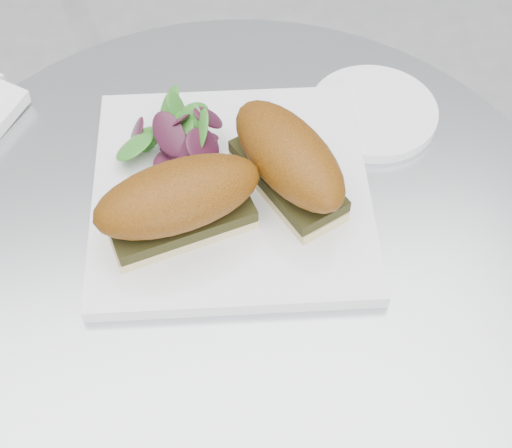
{
  "coord_description": "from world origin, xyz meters",
  "views": [
    {
      "loc": [
        -0.06,
        -0.4,
        1.31
      ],
      "look_at": [
        0.02,
        -0.01,
        0.77
      ],
      "focal_mm": 50.0,
      "sensor_mm": 36.0,
      "label": 1
    }
  ],
  "objects_px": {
    "sandwich_right": "(288,161)",
    "plate": "(231,191)",
    "sandwich_left": "(179,202)",
    "saucer": "(373,112)"
  },
  "relations": [
    {
      "from": "sandwich_right",
      "to": "saucer",
      "type": "relative_size",
      "value": 1.18
    },
    {
      "from": "plate",
      "to": "sandwich_left",
      "type": "xyz_separation_m",
      "value": [
        -0.06,
        -0.04,
        0.05
      ]
    },
    {
      "from": "sandwich_left",
      "to": "sandwich_right",
      "type": "bearing_deg",
      "value": 3.59
    },
    {
      "from": "sandwich_left",
      "to": "plate",
      "type": "bearing_deg",
      "value": 26.17
    },
    {
      "from": "plate",
      "to": "saucer",
      "type": "relative_size",
      "value": 1.95
    },
    {
      "from": "sandwich_left",
      "to": "sandwich_right",
      "type": "xyz_separation_m",
      "value": [
        0.11,
        0.03,
        0.0
      ]
    },
    {
      "from": "plate",
      "to": "saucer",
      "type": "xyz_separation_m",
      "value": [
        0.18,
        0.08,
        -0.0
      ]
    },
    {
      "from": "sandwich_right",
      "to": "saucer",
      "type": "xyz_separation_m",
      "value": [
        0.12,
        0.1,
        -0.05
      ]
    },
    {
      "from": "plate",
      "to": "sandwich_left",
      "type": "distance_m",
      "value": 0.09
    },
    {
      "from": "sandwich_right",
      "to": "plate",
      "type": "bearing_deg",
      "value": -125.16
    }
  ]
}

